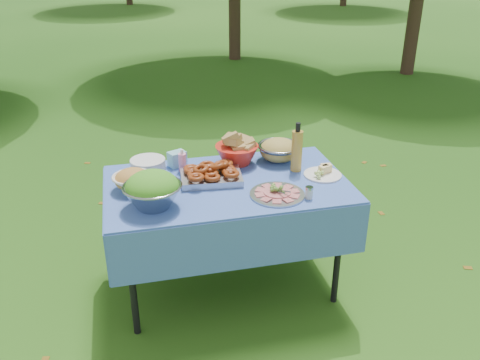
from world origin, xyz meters
The scene contains 14 objects.
ground centered at (0.00, 0.00, 0.00)m, with size 80.00×80.00×0.00m, color black.
picnic_table centered at (0.00, 0.00, 0.38)m, with size 1.46×0.86×0.76m, color #76AAE2.
salad_bowl centered at (-0.46, -0.20, 0.87)m, with size 0.32×0.32×0.21m, color #969B9F, non-canonical shape.
pasta_bowl_white centered at (-0.56, 0.04, 0.83)m, with size 0.23×0.23×0.13m, color white, non-canonical shape.
plate_stack centered at (-0.45, 0.28, 0.80)m, with size 0.22×0.22×0.08m, color white.
wipes_box centered at (-0.26, 0.32, 0.81)m, with size 0.11×0.08×0.10m, color #82CEDD.
sanitizer_bottle centered at (-0.24, 0.24, 0.83)m, with size 0.05×0.05×0.14m, color pink.
bread_bowl centered at (0.12, 0.28, 0.86)m, with size 0.28×0.28×0.19m, color red, non-canonical shape.
pasta_bowl_steel centered at (0.41, 0.26, 0.84)m, with size 0.28×0.28×0.15m, color #969B9F, non-canonical shape.
fried_tray centered at (-0.09, 0.05, 0.80)m, with size 0.37×0.26×0.09m, color #ADADB1.
charcuterie_platter centered at (0.25, -0.23, 0.80)m, with size 0.32×0.32×0.07m, color #ADAEB4.
oil_bottle centered at (0.47, 0.08, 0.92)m, with size 0.07×0.07×0.32m, color #B78D35.
cheese_plate centered at (0.60, -0.04, 0.79)m, with size 0.24×0.24×0.06m, color white.
shaker centered at (0.41, -0.31, 0.80)m, with size 0.05×0.05×0.07m, color silver.
Camera 1 is at (-0.57, -2.71, 2.11)m, focal length 38.00 mm.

